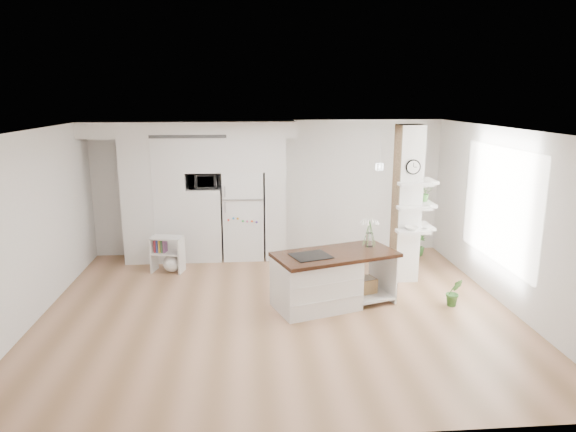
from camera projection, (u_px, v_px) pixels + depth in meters
name	position (u px, v px, depth m)	size (l,w,h in m)	color
floor	(278.00, 310.00, 7.77)	(7.00, 6.00, 0.01)	tan
room	(278.00, 190.00, 7.34)	(7.04, 6.04, 2.72)	white
cabinet_wall	(195.00, 184.00, 9.90)	(4.00, 0.71, 2.70)	silver
refrigerator	(243.00, 215.00, 10.13)	(0.78, 0.69, 1.75)	white
column	(413.00, 205.00, 8.74)	(0.69, 0.90, 2.70)	silver
window	(499.00, 205.00, 7.99)	(2.40, 2.40, 0.00)	white
pendant_light	(392.00, 168.00, 7.56)	(0.12, 0.12, 0.10)	white
kitchen_island	(323.00, 279.00, 7.81)	(2.04, 1.42, 1.40)	silver
bookshelf	(169.00, 256.00, 9.40)	(0.62, 0.44, 0.67)	silver
floor_plant_a	(454.00, 292.00, 7.87)	(0.25, 0.20, 0.45)	#39722D
floor_plant_b	(418.00, 245.00, 10.38)	(0.25, 0.25, 0.44)	#39722D
microwave	(203.00, 181.00, 9.86)	(0.54, 0.37, 0.30)	#2D2D2D
shelf_plant	(425.00, 193.00, 8.89)	(0.27, 0.23, 0.30)	#39722D
decor_bowl	(411.00, 228.00, 8.59)	(0.22, 0.22, 0.05)	white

